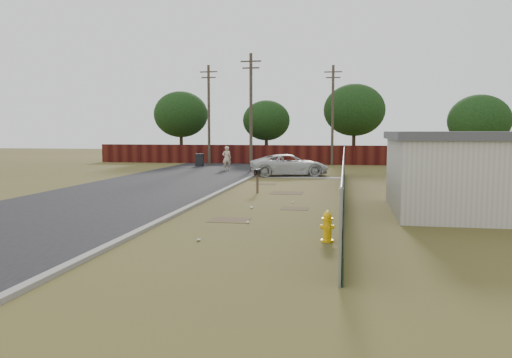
% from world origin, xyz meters
% --- Properties ---
extents(ground, '(120.00, 120.00, 0.00)m').
position_xyz_m(ground, '(0.00, 0.00, 0.00)').
color(ground, brown).
rests_on(ground, ground).
extents(street, '(15.10, 60.00, 0.12)m').
position_xyz_m(street, '(-6.76, 8.05, 0.02)').
color(street, black).
rests_on(street, ground).
extents(chainlink_fence, '(0.10, 27.06, 2.02)m').
position_xyz_m(chainlink_fence, '(3.12, 1.03, 0.80)').
color(chainlink_fence, gray).
rests_on(chainlink_fence, ground).
extents(privacy_fence, '(30.00, 0.12, 1.80)m').
position_xyz_m(privacy_fence, '(-6.00, 25.00, 0.90)').
color(privacy_fence, '#4D1710').
rests_on(privacy_fence, ground).
extents(utility_poles, '(12.60, 8.24, 9.00)m').
position_xyz_m(utility_poles, '(-3.67, 20.67, 4.69)').
color(utility_poles, '#453A2E').
rests_on(utility_poles, ground).
extents(houses, '(9.30, 17.24, 3.10)m').
position_xyz_m(houses, '(9.70, 3.13, 1.56)').
color(houses, beige).
rests_on(houses, ground).
extents(horizon_trees, '(33.32, 31.94, 7.78)m').
position_xyz_m(horizon_trees, '(0.84, 23.56, 4.63)').
color(horizon_trees, '#372818').
rests_on(horizon_trees, ground).
extents(fire_hydrant, '(0.41, 0.41, 0.90)m').
position_xyz_m(fire_hydrant, '(2.70, -7.86, 0.42)').
color(fire_hydrant, yellow).
rests_on(fire_hydrant, ground).
extents(mailbox, '(0.28, 0.53, 1.22)m').
position_xyz_m(mailbox, '(-1.16, 2.69, 0.97)').
color(mailbox, brown).
rests_on(mailbox, ground).
extents(pickup_truck, '(5.94, 4.00, 1.51)m').
position_xyz_m(pickup_truck, '(-0.64, 12.72, 0.76)').
color(pickup_truck, silver).
rests_on(pickup_truck, ground).
extents(pedestrian, '(0.81, 0.66, 1.93)m').
position_xyz_m(pedestrian, '(-6.15, 16.90, 0.97)').
color(pedestrian, beige).
rests_on(pedestrian, ground).
extents(trash_bin, '(0.80, 0.81, 1.12)m').
position_xyz_m(trash_bin, '(-9.50, 20.65, 0.58)').
color(trash_bin, black).
rests_on(trash_bin, ground).
extents(scattered_litter, '(1.96, 8.15, 0.07)m').
position_xyz_m(scattered_litter, '(-0.12, -4.17, 0.04)').
color(scattered_litter, white).
rests_on(scattered_litter, ground).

